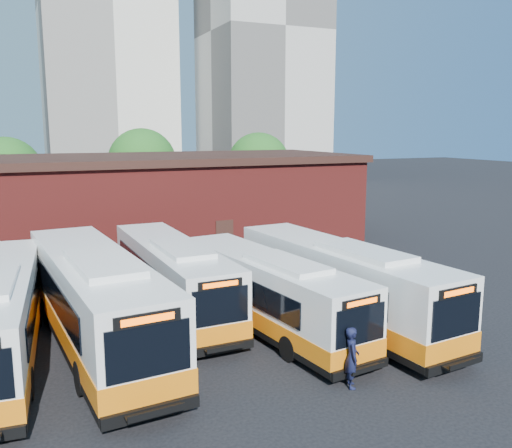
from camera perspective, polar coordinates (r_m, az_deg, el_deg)
name	(u,v)px	position (r m, az deg, el deg)	size (l,w,h in m)	color
ground	(276,336)	(22.23, 2.16, -11.74)	(220.00, 220.00, 0.00)	black
bus_west	(95,303)	(21.61, -16.59, -8.01)	(4.05, 13.96, 3.76)	white
bus_midwest	(172,279)	(24.94, -8.79, -5.75)	(2.91, 12.35, 3.34)	white
bus_mideast	(268,295)	(22.61, 1.22, -7.45)	(3.92, 11.94, 3.21)	white
bus_east	(339,286)	(23.66, 8.77, -6.43)	(3.92, 13.05, 3.51)	white
transit_worker	(352,357)	(18.12, 10.04, -13.64)	(0.73, 0.48, 2.01)	black
depot_building	(157,199)	(39.93, -10.43, 2.62)	(28.60, 12.60, 6.40)	maroon
tree_west	(6,172)	(50.71, -24.82, 4.96)	(6.00, 6.00, 7.65)	#382314
tree_mid	(142,162)	(53.82, -11.89, 6.36)	(6.56, 6.56, 8.36)	#382314
tree_east	(259,164)	(54.37, 0.27, 6.34)	(6.24, 6.24, 7.96)	#382314
tower_center	(103,4)	(108.10, -15.77, 21.35)	(22.00, 20.00, 61.20)	silver
tower_right	(262,32)	(96.34, 0.59, 19.53)	(18.00, 18.00, 49.20)	#BCB7AC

